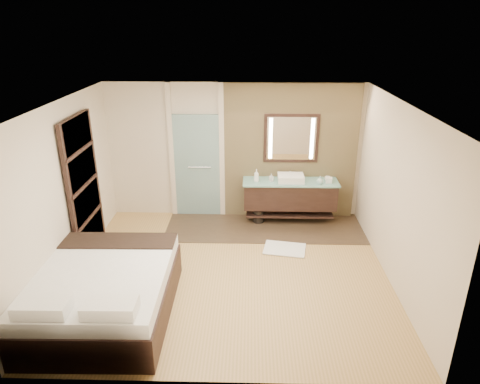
{
  "coord_description": "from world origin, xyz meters",
  "views": [
    {
      "loc": [
        0.31,
        -5.89,
        3.79
      ],
      "look_at": [
        0.15,
        0.6,
        1.16
      ],
      "focal_mm": 32.0,
      "sensor_mm": 36.0,
      "label": 1
    }
  ],
  "objects_px": {
    "mirror_unit": "(291,138)",
    "waste_bin": "(258,216)",
    "bed": "(104,292)"
  },
  "relations": [
    {
      "from": "mirror_unit",
      "to": "bed",
      "type": "distance_m",
      "value": 4.44
    },
    {
      "from": "mirror_unit",
      "to": "bed",
      "type": "xyz_separation_m",
      "value": [
        -2.75,
        -3.24,
        -1.3
      ]
    },
    {
      "from": "mirror_unit",
      "to": "bed",
      "type": "bearing_deg",
      "value": -130.31
    },
    {
      "from": "bed",
      "to": "waste_bin",
      "type": "bearing_deg",
      "value": 53.25
    },
    {
      "from": "mirror_unit",
      "to": "waste_bin",
      "type": "distance_m",
      "value": 1.66
    },
    {
      "from": "mirror_unit",
      "to": "waste_bin",
      "type": "relative_size",
      "value": 3.89
    },
    {
      "from": "bed",
      "to": "waste_bin",
      "type": "relative_size",
      "value": 8.16
    },
    {
      "from": "bed",
      "to": "waste_bin",
      "type": "height_order",
      "value": "bed"
    },
    {
      "from": "mirror_unit",
      "to": "waste_bin",
      "type": "xyz_separation_m",
      "value": [
        -0.61,
        -0.31,
        -1.51
      ]
    },
    {
      "from": "waste_bin",
      "to": "bed",
      "type": "bearing_deg",
      "value": -126.05
    }
  ]
}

